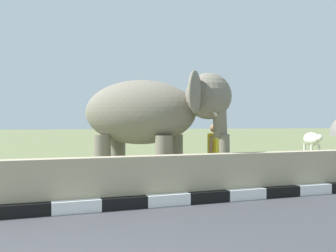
% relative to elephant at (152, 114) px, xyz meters
% --- Properties ---
extents(barrier_parapet, '(28.00, 0.36, 1.00)m').
position_rel_elephant_xyz_m(barrier_parapet, '(-1.18, -2.03, -1.41)').
color(barrier_parapet, tan).
rests_on(barrier_parapet, ground_plane).
extents(elephant, '(3.92, 3.69, 2.93)m').
position_rel_elephant_xyz_m(elephant, '(0.00, 0.00, 0.00)').
color(elephant, slate).
rests_on(elephant, ground_plane).
extents(person_handler, '(0.54, 0.53, 1.66)m').
position_rel_elephant_xyz_m(person_handler, '(1.68, -0.28, -0.99)').
color(person_handler, navy).
rests_on(person_handler, ground_plane).
extents(cow_near, '(1.05, 1.92, 1.23)m').
position_rel_elephant_xyz_m(cow_near, '(10.06, 5.68, -1.04)').
color(cow_near, beige).
rests_on(cow_near, ground_plane).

